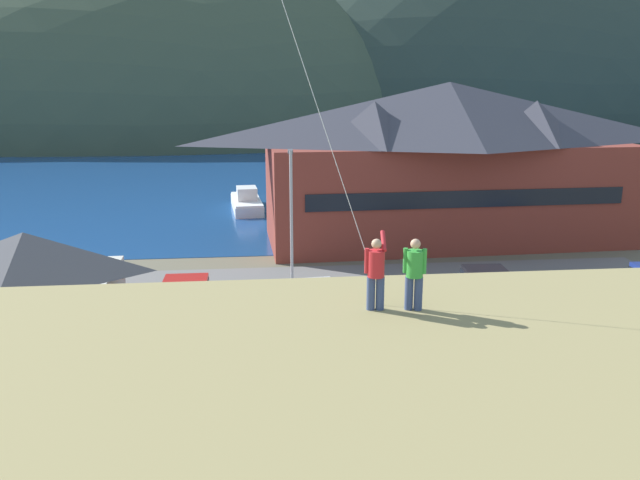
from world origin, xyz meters
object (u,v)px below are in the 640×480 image
object	(u,v)px
moored_boat_outer_mooring	(321,197)
parked_car_back_row_right	(188,295)
harbor_lodge	(447,159)
storage_shed_near_lot	(30,293)
parked_car_corner_spot	(480,332)
parked_car_mid_row_far	(248,345)
person_companion	(414,272)
parked_car_lone_by_shed	(373,355)
parked_car_back_row_left	(482,284)
parking_light_pole	(291,212)
person_kite_flyer	(376,271)
moored_boat_wharfside	(247,202)
parked_car_mid_row_center	(310,300)
wharf_dock	(286,204)

from	to	relation	value
moored_boat_outer_mooring	parked_car_back_row_right	world-z (taller)	moored_boat_outer_mooring
harbor_lodge	storage_shed_near_lot	bearing A→B (deg)	-142.06
parked_car_corner_spot	parked_car_mid_row_far	xyz separation A→B (m)	(-9.63, -0.35, 0.00)
parked_car_mid_row_far	person_companion	world-z (taller)	person_companion
parked_car_lone_by_shed	storage_shed_near_lot	bearing A→B (deg)	165.01
parked_car_back_row_right	parked_car_back_row_left	xyz separation A→B (m)	(14.92, 0.18, 0.00)
moored_boat_outer_mooring	parking_light_pole	xyz separation A→B (m)	(-4.11, -24.85, 3.74)
harbor_lodge	person_kite_flyer	xyz separation A→B (m)	(-10.63, -29.52, 1.00)
storage_shed_near_lot	moored_boat_outer_mooring	bearing A→B (deg)	64.54
person_companion	moored_boat_wharfside	bearing A→B (deg)	96.13
parked_car_lone_by_shed	person_kite_flyer	world-z (taller)	person_kite_flyer
moored_boat_outer_mooring	parked_car_lone_by_shed	bearing A→B (deg)	-92.60
parked_car_mid_row_far	parked_car_back_row_right	bearing A→B (deg)	114.57
moored_boat_wharfside	parking_light_pole	bearing A→B (deg)	-83.29
moored_boat_wharfside	parked_car_lone_by_shed	bearing A→B (deg)	-81.31
moored_boat_wharfside	parked_car_mid_row_center	bearing A→B (deg)	-83.12
harbor_lodge	person_kite_flyer	size ratio (longest dim) A/B	14.43
wharf_dock	moored_boat_outer_mooring	size ratio (longest dim) A/B	2.55
person_companion	wharf_dock	bearing A→B (deg)	91.29
parked_car_mid_row_far	person_companion	size ratio (longest dim) A/B	2.47
parked_car_back_row_right	person_companion	xyz separation A→B (m)	(7.09, -16.09, 5.83)
parked_car_mid_row_far	parking_light_pole	world-z (taller)	parking_light_pole
parked_car_back_row_left	person_kite_flyer	size ratio (longest dim) A/B	2.31
wharf_dock	parking_light_pole	distance (m)	23.92
wharf_dock	parked_car_back_row_left	xyz separation A→B (m)	(8.79, -26.45, 0.71)
parking_light_pole	person_companion	distance (m)	19.41
wharf_dock	parked_car_mid_row_far	size ratio (longest dim) A/B	3.46
storage_shed_near_lot	person_companion	distance (m)	18.10
parked_car_lone_by_shed	wharf_dock	bearing A→B (deg)	92.68
storage_shed_near_lot	parked_car_back_row_left	size ratio (longest dim) A/B	1.75
parked_car_lone_by_shed	parked_car_mid_row_far	bearing A→B (deg)	163.65
wharf_dock	person_kite_flyer	size ratio (longest dim) A/B	8.00
parked_car_mid_row_far	parked_car_corner_spot	bearing A→B (deg)	2.07
harbor_lodge	parking_light_pole	bearing A→B (deg)	-137.88
parked_car_back_row_left	parking_light_pole	size ratio (longest dim) A/B	0.56
parked_car_back_row_right	person_kite_flyer	world-z (taller)	person_kite_flyer
parked_car_corner_spot	person_kite_flyer	bearing A→B (deg)	-122.98
wharf_dock	parked_car_back_row_right	distance (m)	27.33
parked_car_back_row_left	person_companion	distance (m)	18.97
parked_car_mid_row_center	moored_boat_outer_mooring	bearing A→B (deg)	83.17
wharf_dock	parked_car_corner_spot	world-z (taller)	parked_car_corner_spot
harbor_lodge	person_kite_flyer	world-z (taller)	harbor_lodge
storage_shed_near_lot	moored_boat_outer_mooring	size ratio (longest dim) A/B	1.29
parked_car_mid_row_center	parked_car_back_row_right	size ratio (longest dim) A/B	1.04
parked_car_corner_spot	storage_shed_near_lot	bearing A→B (deg)	174.11
storage_shed_near_lot	person_companion	size ratio (longest dim) A/B	4.30
moored_boat_outer_mooring	parked_car_mid_row_center	xyz separation A→B (m)	(-3.50, -29.25, 0.34)
parking_light_pole	wharf_dock	bearing A→B (deg)	87.90
parked_car_mid_row_far	storage_shed_near_lot	bearing A→B (deg)	165.75
parked_car_corner_spot	person_companion	xyz separation A→B (m)	(-5.50, -9.97, 5.83)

